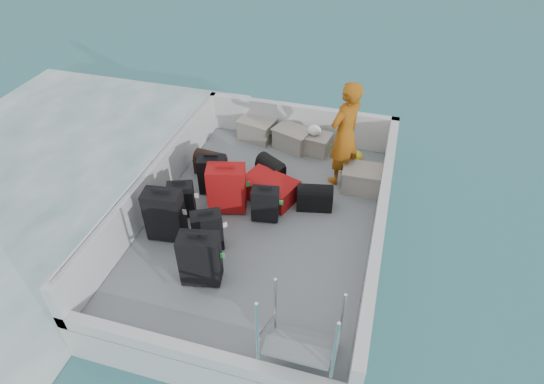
# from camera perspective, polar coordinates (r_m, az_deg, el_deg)

# --- Properties ---
(ground) EXTENTS (160.00, 160.00, 0.00)m
(ground) POSITION_cam_1_polar(r_m,az_deg,el_deg) (7.39, -1.27, -7.07)
(ground) COLOR #1C5F65
(ground) RESTS_ON ground
(wake_foam) EXTENTS (10.00, 10.00, 0.00)m
(wake_foam) POSITION_cam_1_polar(r_m,az_deg,el_deg) (9.63, -29.76, -0.49)
(wake_foam) COLOR white
(wake_foam) RESTS_ON ground
(ferry_hull) EXTENTS (3.60, 5.00, 0.60)m
(ferry_hull) POSITION_cam_1_polar(r_m,az_deg,el_deg) (7.18, -1.30, -5.40)
(ferry_hull) COLOR silver
(ferry_hull) RESTS_ON ground
(deck) EXTENTS (3.30, 4.70, 0.02)m
(deck) POSITION_cam_1_polar(r_m,az_deg,el_deg) (6.96, -1.34, -3.58)
(deck) COLOR gray
(deck) RESTS_ON ferry_hull
(deck_fittings) EXTENTS (3.60, 5.00, 0.90)m
(deck_fittings) POSITION_cam_1_polar(r_m,az_deg,el_deg) (6.41, 0.74, -3.50)
(deck_fittings) COLOR silver
(deck_fittings) RESTS_ON deck
(suitcase_0) EXTENTS (0.56, 0.36, 0.81)m
(suitcase_0) POSITION_cam_1_polar(r_m,az_deg,el_deg) (6.61, -13.30, -2.86)
(suitcase_0) COLOR black
(suitcase_0) RESTS_ON deck
(suitcase_1) EXTENTS (0.44, 0.34, 0.58)m
(suitcase_1) POSITION_cam_1_polar(r_m,az_deg,el_deg) (7.00, -11.30, -0.96)
(suitcase_1) COLOR black
(suitcase_1) RESTS_ON deck
(suitcase_2) EXTENTS (0.50, 0.38, 0.64)m
(suitcase_2) POSITION_cam_1_polar(r_m,az_deg,el_deg) (7.37, -7.47, 2.16)
(suitcase_2) COLOR black
(suitcase_2) RESTS_ON deck
(suitcase_3) EXTENTS (0.56, 0.39, 0.78)m
(suitcase_3) POSITION_cam_1_polar(r_m,az_deg,el_deg) (5.92, -9.00, -8.35)
(suitcase_3) COLOR black
(suitcase_3) RESTS_ON deck
(suitcase_4) EXTENTS (0.49, 0.42, 0.62)m
(suitcase_4) POSITION_cam_1_polar(r_m,az_deg,el_deg) (6.39, -8.10, -4.91)
(suitcase_4) COLOR black
(suitcase_4) RESTS_ON deck
(suitcase_5) EXTENTS (0.64, 0.48, 0.78)m
(suitcase_5) POSITION_cam_1_polar(r_m,az_deg,el_deg) (6.94, -5.70, 0.39)
(suitcase_5) COLOR #9C0C12
(suitcase_5) RESTS_ON deck
(suitcase_7) EXTENTS (0.43, 0.29, 0.57)m
(suitcase_7) POSITION_cam_1_polar(r_m,az_deg,el_deg) (6.79, -0.86, -1.58)
(suitcase_7) COLOR black
(suitcase_7) RESTS_ON deck
(suitcase_8) EXTENTS (0.98, 0.81, 0.33)m
(suitcase_8) POSITION_cam_1_polar(r_m,az_deg,el_deg) (7.27, -0.30, 0.40)
(suitcase_8) COLOR #9C0C12
(suitcase_8) RESTS_ON deck
(duffel_0) EXTENTS (0.54, 0.35, 0.32)m
(duffel_0) POSITION_cam_1_polar(r_m,az_deg,el_deg) (7.89, -7.71, 3.45)
(duffel_0) COLOR black
(duffel_0) RESTS_ON deck
(duffel_1) EXTENTS (0.55, 0.50, 0.32)m
(duffel_1) POSITION_cam_1_polar(r_m,az_deg,el_deg) (7.68, -0.19, 2.73)
(duffel_1) COLOR black
(duffel_1) RESTS_ON deck
(duffel_2) EXTENTS (0.60, 0.40, 0.32)m
(duffel_2) POSITION_cam_1_polar(r_m,az_deg,el_deg) (7.12, 5.36, -0.86)
(duffel_2) COLOR black
(duffel_2) RESTS_ON deck
(crate_0) EXTENTS (0.70, 0.56, 0.38)m
(crate_0) POSITION_cam_1_polar(r_m,az_deg,el_deg) (8.72, -1.95, 7.77)
(crate_0) COLOR gray
(crate_0) RESTS_ON deck
(crate_1) EXTENTS (0.73, 0.61, 0.37)m
(crate_1) POSITION_cam_1_polar(r_m,az_deg,el_deg) (8.45, 2.56, 6.62)
(crate_1) COLOR gray
(crate_1) RESTS_ON deck
(crate_2) EXTENTS (0.62, 0.47, 0.34)m
(crate_2) POSITION_cam_1_polar(r_m,az_deg,el_deg) (8.37, 5.23, 6.04)
(crate_2) COLOR gray
(crate_2) RESTS_ON deck
(crate_3) EXTENTS (0.65, 0.46, 0.38)m
(crate_3) POSITION_cam_1_polar(r_m,az_deg,el_deg) (7.56, 11.33, 1.48)
(crate_3) COLOR gray
(crate_3) RESTS_ON deck
(yellow_bag) EXTENTS (0.28, 0.26, 0.22)m
(yellow_bag) POSITION_cam_1_polar(r_m,az_deg,el_deg) (8.24, 10.37, 4.42)
(yellow_bag) COLOR gold
(yellow_bag) RESTS_ON deck
(white_bag) EXTENTS (0.24, 0.24, 0.18)m
(white_bag) POSITION_cam_1_polar(r_m,az_deg,el_deg) (8.24, 5.33, 7.56)
(white_bag) COLOR white
(white_bag) RESTS_ON crate_2
(passenger) EXTENTS (0.71, 0.78, 1.78)m
(passenger) POSITION_cam_1_polar(r_m,az_deg,el_deg) (7.34, 9.10, 7.16)
(passenger) COLOR orange
(passenger) RESTS_ON deck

